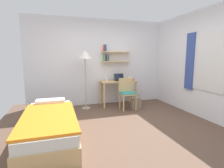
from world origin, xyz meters
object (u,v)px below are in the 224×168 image
at_px(desk, 118,85).
at_px(handbag, 136,104).
at_px(desk_chair, 127,92).
at_px(standing_lamp, 85,58).
at_px(bed, 50,126).
at_px(book_stack, 130,79).
at_px(water_bottle, 107,78).
at_px(laptop, 119,79).

distance_m(desk, handbag, 0.82).
relative_size(desk_chair, standing_lamp, 0.53).
bearing_deg(handbag, standing_lamp, 160.26).
bearing_deg(handbag, bed, -152.23).
bearing_deg(bed, handbag, 27.77).
relative_size(bed, desk_chair, 2.35).
height_order(desk_chair, handbag, desk_chair).
distance_m(desk, standing_lamp, 1.32).
bearing_deg(handbag, desk_chair, 155.41).
bearing_deg(book_stack, desk_chair, -120.68).
relative_size(water_bottle, book_stack, 0.85).
relative_size(desk, desk_chair, 1.24).
height_order(water_bottle, book_stack, water_bottle).
distance_m(desk_chair, handbag, 0.43).
bearing_deg(handbag, water_bottle, 139.59).
distance_m(bed, desk, 2.66).
bearing_deg(standing_lamp, desk_chair, -18.67).
relative_size(standing_lamp, laptop, 5.29).
xyz_separation_m(desk_chair, standing_lamp, (-1.11, 0.38, 0.95)).
bearing_deg(water_bottle, standing_lamp, -170.37).
distance_m(standing_lamp, water_bottle, 0.88).
xyz_separation_m(bed, handbag, (2.27, 1.19, -0.08)).
bearing_deg(standing_lamp, book_stack, 4.28).
distance_m(desk_chair, water_bottle, 0.76).
bearing_deg(desk_chair, water_bottle, 133.51).
bearing_deg(desk, handbag, -61.13).
distance_m(bed, standing_lamp, 2.26).
relative_size(desk, book_stack, 4.39).
bearing_deg(water_bottle, bed, -131.23).
bearing_deg(laptop, handbag, -67.52).
xyz_separation_m(desk, handbag, (0.33, -0.60, -0.45)).
height_order(desk, desk_chair, desk_chair).
relative_size(book_stack, handbag, 0.57).
bearing_deg(book_stack, desk, 177.84).
distance_m(laptop, book_stack, 0.33).
bearing_deg(laptop, water_bottle, -170.29).
height_order(desk, water_bottle, water_bottle).
bearing_deg(bed, laptop, 43.08).
bearing_deg(handbag, desk, 118.87).
height_order(desk, handbag, desk).
height_order(bed, book_stack, book_stack).
height_order(bed, desk_chair, desk_chair).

